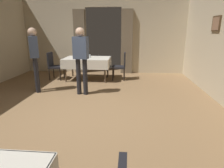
% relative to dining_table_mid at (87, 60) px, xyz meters
% --- Properties ---
extents(ground, '(10.08, 10.08, 0.00)m').
position_rel_dining_table_mid_xyz_m(ground, '(0.40, -2.92, -0.66)').
color(ground, olive).
extents(wall_back, '(6.40, 0.27, 3.00)m').
position_rel_dining_table_mid_xyz_m(wall_back, '(0.40, 1.27, 0.85)').
color(wall_back, beige).
rests_on(wall_back, ground).
extents(dining_table_mid, '(1.55, 1.05, 0.75)m').
position_rel_dining_table_mid_xyz_m(dining_table_mid, '(0.00, 0.00, 0.00)').
color(dining_table_mid, '#4C3D2D').
rests_on(dining_table_mid, ground).
extents(chair_mid_left, '(0.44, 0.44, 0.93)m').
position_rel_dining_table_mid_xyz_m(chair_mid_left, '(-1.16, -0.08, -0.14)').
color(chair_mid_left, black).
rests_on(chair_mid_left, ground).
extents(chair_mid_right, '(0.44, 0.44, 0.93)m').
position_rel_dining_table_mid_xyz_m(chair_mid_right, '(1.16, 0.06, -0.14)').
color(chair_mid_right, black).
rests_on(chair_mid_right, ground).
extents(glass_mid_a, '(0.08, 0.08, 0.11)m').
position_rel_dining_table_mid_xyz_m(glass_mid_a, '(-0.16, -0.38, 0.15)').
color(glass_mid_a, silver).
rests_on(glass_mid_a, dining_table_mid).
extents(glass_mid_b, '(0.07, 0.07, 0.09)m').
position_rel_dining_table_mid_xyz_m(glass_mid_b, '(-0.04, 0.34, 0.14)').
color(glass_mid_b, silver).
rests_on(glass_mid_b, dining_table_mid).
extents(glass_mid_c, '(0.07, 0.07, 0.11)m').
position_rel_dining_table_mid_xyz_m(glass_mid_c, '(0.08, 0.02, 0.15)').
color(glass_mid_c, silver).
rests_on(glass_mid_c, dining_table_mid).
extents(person_waiter_by_doorway, '(0.35, 0.42, 1.72)m').
position_rel_dining_table_mid_xyz_m(person_waiter_by_doorway, '(-1.09, -1.50, 0.37)').
color(person_waiter_by_doorway, black).
rests_on(person_waiter_by_doorway, ground).
extents(person_diner_standing_aside, '(0.38, 0.26, 1.72)m').
position_rel_dining_table_mid_xyz_m(person_diner_standing_aside, '(0.20, -1.63, 0.37)').
color(person_diner_standing_aside, black).
rests_on(person_diner_standing_aside, ground).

